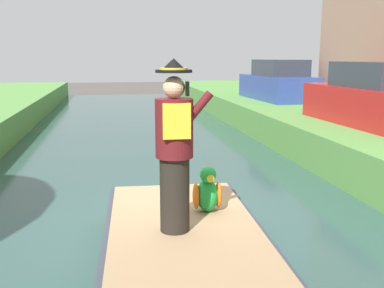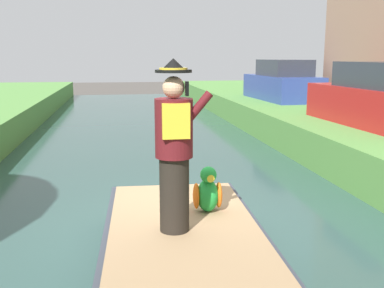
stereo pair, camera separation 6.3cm
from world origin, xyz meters
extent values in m
plane|color=#4C4742|center=(0.00, 0.00, 0.00)|extent=(80.00, 80.00, 0.00)
cube|color=#2D4C47|center=(0.00, 0.00, 0.05)|extent=(6.96, 48.00, 0.10)
cube|color=#333842|center=(0.00, -1.58, 0.38)|extent=(2.00, 4.28, 0.56)
cube|color=#997A56|center=(0.00, -1.58, 0.69)|extent=(1.84, 3.94, 0.05)
cylinder|color=black|center=(-0.11, -1.41, 1.12)|extent=(0.32, 0.32, 0.82)
cylinder|color=#561419|center=(-0.11, -1.41, 1.84)|extent=(0.40, 0.40, 0.62)
cube|color=gold|center=(-0.11, -1.60, 1.94)|extent=(0.28, 0.06, 0.36)
sphere|color=#DBA884|center=(-0.11, -1.41, 2.27)|extent=(0.23, 0.23, 0.23)
cylinder|color=black|center=(-0.11, -1.41, 2.43)|extent=(0.38, 0.38, 0.03)
cone|color=black|center=(-0.11, -1.41, 2.50)|extent=(0.26, 0.26, 0.12)
cylinder|color=gold|center=(-0.11, -1.41, 2.46)|extent=(0.29, 0.29, 0.02)
cylinder|color=#561419|center=(0.11, -1.45, 2.02)|extent=(0.38, 0.09, 0.43)
cube|color=black|center=(0.02, -1.47, 2.26)|extent=(0.03, 0.08, 0.15)
ellipsoid|color=green|center=(0.37, -0.86, 0.91)|extent=(0.26, 0.32, 0.40)
sphere|color=green|center=(0.37, -0.90, 1.18)|extent=(0.20, 0.20, 0.20)
cone|color=yellow|center=(0.37, -1.00, 1.17)|extent=(0.09, 0.09, 0.09)
ellipsoid|color=orange|center=(0.23, -0.86, 0.91)|extent=(0.08, 0.20, 0.32)
ellipsoid|color=orange|center=(0.51, -0.86, 0.91)|extent=(0.08, 0.20, 0.32)
cube|color=red|center=(5.50, 3.98, 1.40)|extent=(1.86, 4.06, 0.90)
cube|color=#2D333D|center=(5.50, 3.78, 2.15)|extent=(1.53, 2.26, 0.60)
cube|color=#2D4293|center=(5.50, 10.46, 1.40)|extent=(1.89, 4.08, 0.90)
cube|color=#2D333D|center=(5.50, 10.26, 2.15)|extent=(1.55, 2.27, 0.60)
camera|label=1|loc=(-0.74, -6.04, 2.58)|focal=42.26mm
camera|label=2|loc=(-0.68, -6.05, 2.58)|focal=42.26mm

